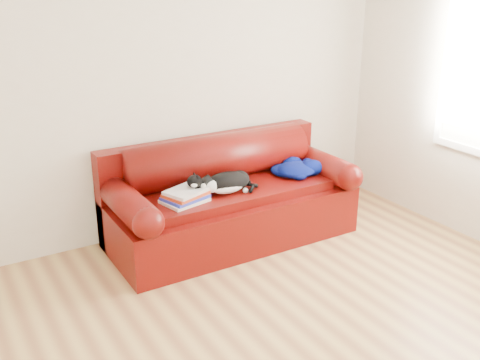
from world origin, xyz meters
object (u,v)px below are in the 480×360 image
object	(u,v)px
book_stack	(185,196)
blanket	(297,168)
sofa_base	(232,214)
cat	(227,183)

from	to	relation	value
book_stack	blanket	size ratio (longest dim) A/B	0.85
sofa_base	book_stack	xyz separation A→B (m)	(-0.49, -0.12, 0.31)
sofa_base	cat	world-z (taller)	cat
book_stack	cat	size ratio (longest dim) A/B	0.65
sofa_base	blanket	distance (m)	0.72
cat	blanket	world-z (taller)	cat
sofa_base	blanket	xyz separation A→B (m)	(0.64, -0.06, 0.32)
sofa_base	cat	bearing A→B (deg)	-132.88
book_stack	cat	bearing A→B (deg)	1.27
sofa_base	book_stack	world-z (taller)	book_stack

